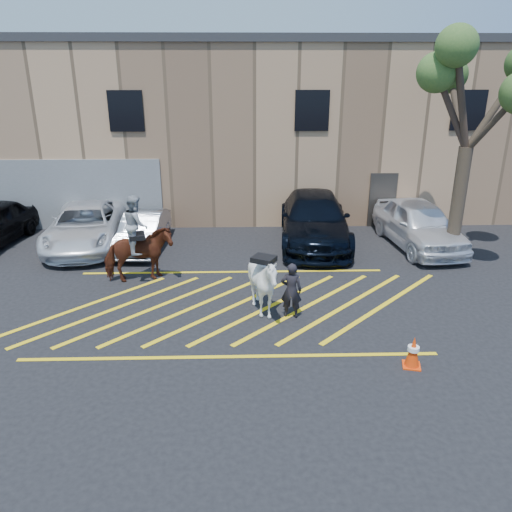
{
  "coord_description": "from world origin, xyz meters",
  "views": [
    {
      "loc": [
        0.33,
        -12.55,
        6.14
      ],
      "look_at": [
        0.69,
        0.2,
        1.3
      ],
      "focal_mm": 35.0,
      "sensor_mm": 36.0,
      "label": 1
    }
  ],
  "objects_px": {
    "car_white_pickup": "(85,226)",
    "saddled_white": "(264,283)",
    "mounted_bay": "(138,248)",
    "handler": "(291,290)",
    "traffic_cone": "(413,352)",
    "car_white_suv": "(419,224)",
    "tree": "(475,83)",
    "car_silver_sedan": "(143,231)",
    "car_blue_suv": "(314,219)"
  },
  "relations": [
    {
      "from": "tree",
      "to": "car_white_suv",
      "type": "bearing_deg",
      "value": 115.14
    },
    {
      "from": "handler",
      "to": "traffic_cone",
      "type": "xyz_separation_m",
      "value": [
        2.44,
        -2.4,
        -0.39
      ]
    },
    {
      "from": "mounted_bay",
      "to": "car_white_pickup",
      "type": "bearing_deg",
      "value": 127.61
    },
    {
      "from": "handler",
      "to": "mounted_bay",
      "type": "height_order",
      "value": "mounted_bay"
    },
    {
      "from": "car_white_pickup",
      "to": "traffic_cone",
      "type": "distance_m",
      "value": 12.47
    },
    {
      "from": "car_blue_suv",
      "to": "traffic_cone",
      "type": "bearing_deg",
      "value": -78.98
    },
    {
      "from": "car_white_pickup",
      "to": "car_blue_suv",
      "type": "distance_m",
      "value": 8.37
    },
    {
      "from": "car_white_suv",
      "to": "saddled_white",
      "type": "distance_m",
      "value": 7.83
    },
    {
      "from": "car_silver_sedan",
      "to": "mounted_bay",
      "type": "xyz_separation_m",
      "value": [
        0.43,
        -3.01,
        0.44
      ]
    },
    {
      "from": "car_white_pickup",
      "to": "saddled_white",
      "type": "xyz_separation_m",
      "value": [
        6.24,
        -5.63,
        0.14
      ]
    },
    {
      "from": "car_white_pickup",
      "to": "tree",
      "type": "bearing_deg",
      "value": -14.52
    },
    {
      "from": "traffic_cone",
      "to": "car_blue_suv",
      "type": "bearing_deg",
      "value": 96.87
    },
    {
      "from": "car_white_suv",
      "to": "tree",
      "type": "xyz_separation_m",
      "value": [
        0.67,
        -1.43,
        4.85
      ]
    },
    {
      "from": "car_blue_suv",
      "to": "mounted_bay",
      "type": "distance_m",
      "value": 6.81
    },
    {
      "from": "handler",
      "to": "saddled_white",
      "type": "relative_size",
      "value": 0.73
    },
    {
      "from": "car_blue_suv",
      "to": "car_white_suv",
      "type": "relative_size",
      "value": 1.22
    },
    {
      "from": "car_blue_suv",
      "to": "mounted_bay",
      "type": "height_order",
      "value": "mounted_bay"
    },
    {
      "from": "car_blue_suv",
      "to": "car_white_suv",
      "type": "bearing_deg",
      "value": -5.5
    },
    {
      "from": "car_silver_sedan",
      "to": "car_white_suv",
      "type": "xyz_separation_m",
      "value": [
        9.93,
        -0.08,
        0.2
      ]
    },
    {
      "from": "car_white_suv",
      "to": "handler",
      "type": "relative_size",
      "value": 3.28
    },
    {
      "from": "car_silver_sedan",
      "to": "car_white_suv",
      "type": "bearing_deg",
      "value": 2.02
    },
    {
      "from": "car_silver_sedan",
      "to": "car_blue_suv",
      "type": "height_order",
      "value": "car_blue_suv"
    },
    {
      "from": "car_silver_sedan",
      "to": "saddled_white",
      "type": "xyz_separation_m",
      "value": [
        4.1,
        -5.31,
        0.24
      ]
    },
    {
      "from": "handler",
      "to": "traffic_cone",
      "type": "relative_size",
      "value": 2.06
    },
    {
      "from": "car_white_suv",
      "to": "saddled_white",
      "type": "relative_size",
      "value": 2.39
    },
    {
      "from": "mounted_bay",
      "to": "saddled_white",
      "type": "distance_m",
      "value": 4.34
    },
    {
      "from": "saddled_white",
      "to": "traffic_cone",
      "type": "height_order",
      "value": "saddled_white"
    },
    {
      "from": "car_white_suv",
      "to": "saddled_white",
      "type": "height_order",
      "value": "saddled_white"
    },
    {
      "from": "car_silver_sedan",
      "to": "car_blue_suv",
      "type": "distance_m",
      "value": 6.26
    },
    {
      "from": "car_white_suv",
      "to": "mounted_bay",
      "type": "height_order",
      "value": "mounted_bay"
    },
    {
      "from": "mounted_bay",
      "to": "car_silver_sedan",
      "type": "bearing_deg",
      "value": 98.14
    },
    {
      "from": "handler",
      "to": "traffic_cone",
      "type": "bearing_deg",
      "value": 145.15
    },
    {
      "from": "handler",
      "to": "traffic_cone",
      "type": "distance_m",
      "value": 3.44
    },
    {
      "from": "mounted_bay",
      "to": "saddled_white",
      "type": "bearing_deg",
      "value": -32.01
    },
    {
      "from": "car_blue_suv",
      "to": "saddled_white",
      "type": "distance_m",
      "value": 6.23
    },
    {
      "from": "car_white_pickup",
      "to": "mounted_bay",
      "type": "distance_m",
      "value": 4.22
    },
    {
      "from": "traffic_cone",
      "to": "saddled_white",
      "type": "bearing_deg",
      "value": 140.74
    },
    {
      "from": "saddled_white",
      "to": "tree",
      "type": "relative_size",
      "value": 0.28
    },
    {
      "from": "car_white_suv",
      "to": "handler",
      "type": "xyz_separation_m",
      "value": [
        -5.12,
        -5.39,
        -0.09
      ]
    },
    {
      "from": "car_white_pickup",
      "to": "car_silver_sedan",
      "type": "distance_m",
      "value": 2.16
    },
    {
      "from": "car_white_pickup",
      "to": "tree",
      "type": "distance_m",
      "value": 13.79
    },
    {
      "from": "car_white_suv",
      "to": "traffic_cone",
      "type": "height_order",
      "value": "car_white_suv"
    },
    {
      "from": "car_blue_suv",
      "to": "car_white_pickup",
      "type": "bearing_deg",
      "value": -174.31
    },
    {
      "from": "car_white_suv",
      "to": "tree",
      "type": "height_order",
      "value": "tree"
    },
    {
      "from": "car_white_suv",
      "to": "handler",
      "type": "distance_m",
      "value": 7.44
    },
    {
      "from": "car_silver_sedan",
      "to": "handler",
      "type": "relative_size",
      "value": 2.58
    },
    {
      "from": "car_blue_suv",
      "to": "handler",
      "type": "bearing_deg",
      "value": -99.12
    },
    {
      "from": "car_white_pickup",
      "to": "saddled_white",
      "type": "distance_m",
      "value": 8.41
    },
    {
      "from": "car_white_pickup",
      "to": "mounted_bay",
      "type": "height_order",
      "value": "mounted_bay"
    },
    {
      "from": "car_white_suv",
      "to": "mounted_bay",
      "type": "relative_size",
      "value": 1.84
    }
  ]
}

